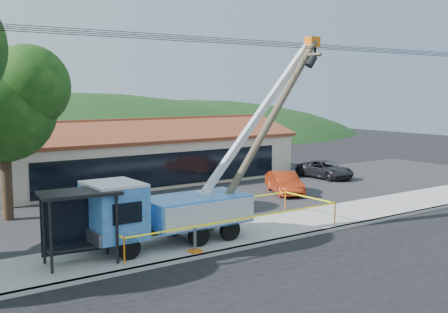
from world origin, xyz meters
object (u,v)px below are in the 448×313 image
Objects in this scene: car_dark at (325,179)px; utility_truck at (167,207)px; bus_shelter at (78,210)px; car_red at (284,195)px; leaning_pole at (267,126)px; car_silver at (86,221)px.

utility_truck is at bearing -154.77° from car_dark.
utility_truck reaches higher than car_dark.
bus_shelter reaches higher than car_red.
bus_shelter is 24.68m from car_dark.
car_dark is at bearing 34.99° from leaning_pole.
car_red is (12.03, 6.09, -1.73)m from utility_truck.
car_dark is at bearing -0.37° from car_silver.
bus_shelter is 0.73× the size of car_red.
car_red is 0.90× the size of car_dark.
utility_truck is at bearing 176.11° from leaning_pole.
bus_shelter reaches higher than car_silver.
car_red is 7.35m from car_dark.
leaning_pole is at bearing -56.10° from car_silver.
leaning_pole is 2.15× the size of car_red.
car_silver is (3.01, 6.99, -2.19)m from bus_shelter.
car_red is at bearing 43.38° from leaning_pole.
leaning_pole is at bearing 6.57° from bus_shelter.
utility_truck is at bearing -128.88° from car_red.
leaning_pole is 2.20× the size of car_silver.
bus_shelter is 17.38m from car_red.
bus_shelter is at bearing -175.38° from utility_truck.
car_silver is at bearing -158.28° from car_red.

